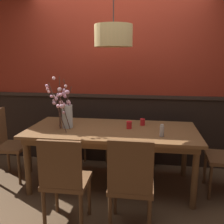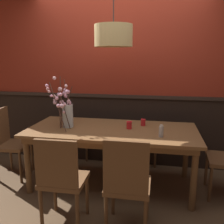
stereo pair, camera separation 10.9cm
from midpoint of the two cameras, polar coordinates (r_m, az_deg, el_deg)
ground_plane at (r=3.37m, az=0.97°, el=-16.35°), size 24.00×24.00×0.00m
back_wall at (r=3.72m, az=3.05°, el=7.68°), size 5.27×0.14×2.64m
dining_table at (r=3.10m, az=1.01°, el=-5.25°), size 2.10×0.96×0.76m
chair_head_west_end at (r=3.64m, az=-22.14°, el=-5.94°), size 0.42×0.45×0.96m
chair_near_side_right at (r=2.32m, az=4.94°, el=-15.83°), size 0.41×0.41×0.95m
chair_far_side_right at (r=3.95m, az=8.44°, el=-4.22°), size 0.47×0.45×0.88m
chair_far_side_left at (r=4.07m, az=-1.85°, el=-3.32°), size 0.42×0.44×0.92m
chair_near_side_left at (r=2.43m, az=-10.36°, el=-14.70°), size 0.42×0.39×0.93m
vase_with_blossoms at (r=3.14m, az=-9.69°, el=0.20°), size 0.29×0.39×0.64m
candle_holder_nearer_center at (r=3.07m, az=5.02°, el=-3.05°), size 0.07×0.07×0.09m
candle_holder_nearer_edge at (r=3.23m, az=8.20°, el=-2.38°), size 0.07×0.07×0.09m
condiment_bottle at (r=2.81m, az=12.44°, el=-4.38°), size 0.05×0.05×0.14m
pendant_lamp at (r=2.97m, az=1.45°, el=17.26°), size 0.44×0.44×0.89m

